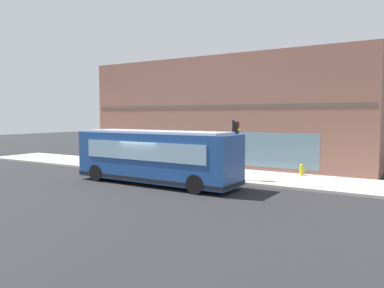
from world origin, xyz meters
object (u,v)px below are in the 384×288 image
Objects in this scene: city_bus_nearside at (156,157)px; pedestrian_by_light_pole at (98,152)px; traffic_light_near_corner at (235,138)px; fire_hydrant at (302,170)px; pedestrian_near_hydrant at (186,159)px; pedestrian_near_building_entrance at (209,161)px.

city_bus_nearside is 9.91m from pedestrian_by_light_pole.
traffic_light_near_corner is 12.73m from pedestrian_by_light_pole.
traffic_light_near_corner is (2.94, -3.65, 1.05)m from city_bus_nearside.
fire_hydrant is 0.46× the size of pedestrian_near_hydrant.
traffic_light_near_corner reaches higher than fire_hydrant.
traffic_light_near_corner is 2.18× the size of pedestrian_near_hydrant.
pedestrian_by_light_pole is at bearing 86.33° from pedestrian_near_building_entrance.
pedestrian_by_light_pole is (0.53, 8.61, -0.02)m from pedestrian_near_hydrant.
fire_hydrant is 0.47× the size of pedestrian_by_light_pole.
city_bus_nearside reaches higher than pedestrian_by_light_pole.
pedestrian_by_light_pole is (-2.18, 15.57, 0.54)m from fire_hydrant.
traffic_light_near_corner is 4.32m from pedestrian_near_hydrant.
pedestrian_near_hydrant is 1.02× the size of pedestrian_by_light_pole.
fire_hydrant is 0.46× the size of pedestrian_near_building_entrance.
city_bus_nearside is at bearing -115.76° from pedestrian_by_light_pole.
traffic_light_near_corner reaches higher than pedestrian_near_building_entrance.
pedestrian_near_hydrant is at bearing 4.67° from city_bus_nearside.
pedestrian_near_building_entrance is (-0.14, -1.84, -0.01)m from pedestrian_near_hydrant.
city_bus_nearside is 3.97m from pedestrian_near_building_entrance.
traffic_light_near_corner is 5.10m from fire_hydrant.
pedestrian_by_light_pole is (0.67, 10.45, -0.00)m from pedestrian_near_building_entrance.
pedestrian_by_light_pole reaches higher than fire_hydrant.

